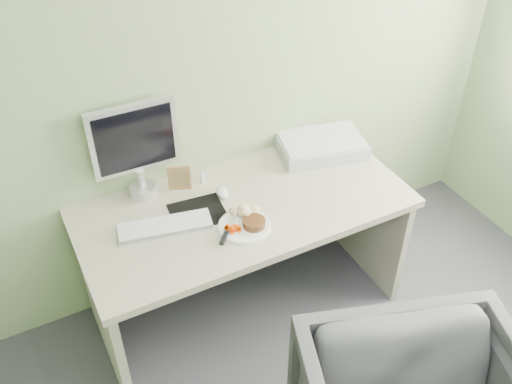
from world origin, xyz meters
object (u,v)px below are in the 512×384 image
plate (244,226)px  scanner (321,146)px  monitor (135,146)px  desk (245,233)px

plate → scanner: size_ratio=0.53×
scanner → monitor: (-0.98, 0.10, 0.24)m
desk → scanner: (0.57, 0.22, 0.22)m
desk → plate: (-0.07, -0.14, 0.19)m
scanner → monitor: bearing=-172.7°
plate → monitor: (-0.34, 0.46, 0.27)m
desk → monitor: size_ratio=3.24×
plate → scanner: scanner is taller
scanner → monitor: size_ratio=0.92×
desk → plate: size_ratio=6.63×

